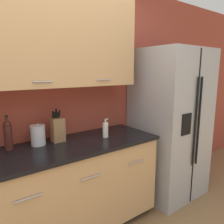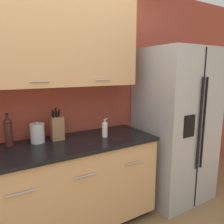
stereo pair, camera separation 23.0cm
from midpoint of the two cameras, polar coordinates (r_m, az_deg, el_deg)
name	(u,v)px [view 2 (the right image)]	position (r m, az deg, el deg)	size (l,w,h in m)	color
wall_back	(30,84)	(2.23, -17.79, 6.89)	(10.00, 0.39, 2.60)	#993D2D
counter_unit	(46,193)	(2.26, -13.84, -19.85)	(2.21, 0.64, 0.93)	black
refrigerator	(175,125)	(2.89, 18.30, -3.31)	(0.84, 0.77, 1.87)	#9E9EA0
knife_block	(57,128)	(2.21, -11.33, -4.09)	(0.12, 0.11, 0.32)	olive
wine_bottle	(8,131)	(2.15, -22.74, -4.72)	(0.07, 0.07, 0.31)	#3D1914
soap_dispenser	(105,129)	(2.26, 0.99, -4.62)	(0.06, 0.06, 0.19)	silver
steel_canister	(37,133)	(2.17, -16.08, -5.34)	(0.14, 0.14, 0.20)	#B7B7BA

